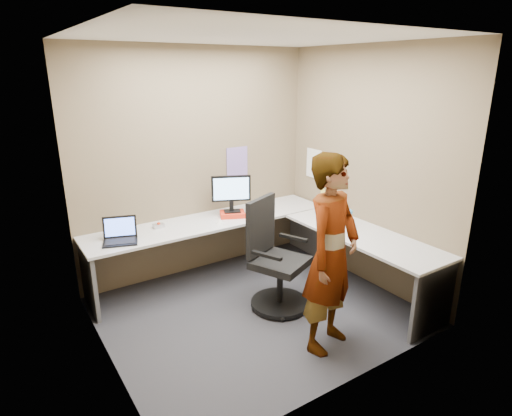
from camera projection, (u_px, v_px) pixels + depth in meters
ground at (257, 311)px, 4.50m from camera, size 3.00×3.00×0.00m
wall_back at (197, 164)px, 5.12m from camera, size 3.00×0.00×3.00m
wall_right at (367, 169)px, 4.87m from camera, size 0.00×2.70×2.70m
wall_left at (95, 216)px, 3.31m from camera, size 0.00×2.70×2.70m
ceiling at (257, 36)px, 3.67m from camera, size 3.00×3.00×0.00m
desk at (270, 239)px, 4.86m from camera, size 2.98×2.58×0.73m
paper_ream at (232, 214)px, 5.17m from camera, size 0.36×0.32×0.06m
monitor at (231, 191)px, 5.10m from camera, size 0.44×0.23×0.44m
laptop at (120, 235)px, 4.42m from camera, size 0.41×0.38×0.24m
trackball_mouse at (159, 226)px, 4.80m from camera, size 0.12×0.08×0.07m
origami at (220, 221)px, 4.93m from camera, size 0.10×0.10×0.06m
stapler at (323, 210)px, 5.33m from camera, size 0.16×0.07×0.05m
flower at (349, 215)px, 4.79m from camera, size 0.07×0.07×0.22m
calendar_purple at (237, 163)px, 5.41m from camera, size 0.30×0.01×0.40m
calendar_white at (314, 164)px, 5.61m from camera, size 0.01×0.28×0.38m
sticky_note_a at (331, 192)px, 5.42m from camera, size 0.01×0.07×0.07m
sticky_note_b at (328, 200)px, 5.50m from camera, size 0.01×0.07×0.07m
sticky_note_c at (334, 204)px, 5.41m from camera, size 0.01×0.07×0.07m
sticky_note_d at (323, 191)px, 5.55m from camera, size 0.01×0.07×0.07m
office_chair at (274, 265)px, 4.48m from camera, size 0.68×0.68×1.16m
person at (331, 255)px, 3.71m from camera, size 0.76×0.62×1.79m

